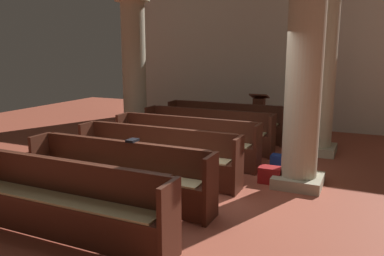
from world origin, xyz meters
TOP-DOWN VIEW (x-y plane):
  - ground_plane at (0.00, 0.00)m, footprint 19.20×19.20m
  - back_wall at (0.00, 6.08)m, footprint 10.00×0.16m
  - pew_row_0 at (-0.82, 3.86)m, footprint 2.99×0.47m
  - pew_row_1 at (-0.82, 2.72)m, footprint 2.99×0.46m
  - pew_row_2 at (-0.82, 1.57)m, footprint 2.99×0.47m
  - pew_row_3 at (-0.82, 0.43)m, footprint 2.99×0.46m
  - pew_row_4 at (-0.82, -0.71)m, footprint 2.99×0.46m
  - pew_row_5 at (-0.82, -1.86)m, footprint 2.99×0.47m
  - pillar_aisle_side at (1.46, 3.45)m, footprint 0.86×0.86m
  - pillar_far_side at (-3.05, 3.22)m, footprint 0.86×0.86m
  - pillar_aisle_rear at (1.46, 1.14)m, footprint 0.83×0.83m
  - lectern at (-0.25, 4.94)m, footprint 0.48×0.45m
  - hymn_book at (-0.69, -0.52)m, footprint 0.13×0.19m
  - kneeler_box_blue at (0.93, 2.18)m, footprint 0.33×0.25m
  - kneeler_box_red at (1.00, 1.09)m, footprint 0.37×0.26m

SIDE VIEW (x-z plane):
  - ground_plane at x=0.00m, z-range 0.00..0.00m
  - kneeler_box_blue at x=0.93m, z-range 0.00..0.21m
  - kneeler_box_red at x=1.00m, z-range 0.00..0.28m
  - lectern at x=-0.25m, z-range -0.09..0.99m
  - pew_row_0 at x=-0.82m, z-range 0.03..0.93m
  - pew_row_1 at x=-0.82m, z-range 0.03..0.93m
  - pew_row_2 at x=-0.82m, z-range 0.03..0.93m
  - pew_row_3 at x=-0.82m, z-range 0.03..0.93m
  - pew_row_4 at x=-0.82m, z-range 0.03..0.93m
  - pew_row_5 at x=-0.82m, z-range 0.03..0.93m
  - hymn_book at x=-0.69m, z-range 0.90..0.94m
  - pillar_aisle_side at x=1.46m, z-range 0.07..3.76m
  - pillar_far_side at x=-3.05m, z-range 0.07..3.76m
  - pillar_aisle_rear at x=1.46m, z-range 0.07..3.76m
  - back_wall at x=0.00m, z-range 0.00..4.50m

